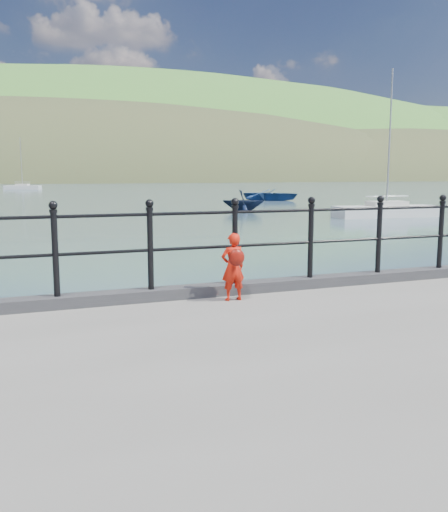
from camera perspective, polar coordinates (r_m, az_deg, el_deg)
name	(u,v)px	position (r m, az deg, el deg)	size (l,w,h in m)	color
ground	(192,363)	(7.89, -3.42, -11.15)	(600.00, 600.00, 0.00)	#2D4251
kerb	(194,291)	(7.46, -3.16, -3.73)	(60.00, 0.30, 0.15)	#28282B
railing	(194,237)	(7.34, -3.21, 2.00)	(18.11, 0.11, 1.20)	black
far_shore	(118,230)	(251.10, -11.10, 2.70)	(830.00, 200.00, 156.00)	#333A21
child	(233,266)	(7.15, 0.97, -1.08)	(0.34, 0.30, 0.90)	red
launch_blue	(272,195)	(55.71, 5.03, 6.45)	(4.06, 5.68, 1.18)	navy
launch_navy	(243,201)	(39.22, 2.04, 5.84)	(2.52, 2.92, 1.54)	black
sailboat_deep	(23,188)	(100.46, -20.44, 6.76)	(6.34, 3.92, 9.02)	silver
sailboat_near	(386,212)	(35.37, 16.72, 4.49)	(6.83, 2.40, 9.15)	silver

